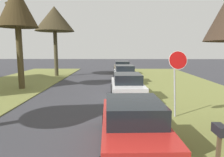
% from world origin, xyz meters
% --- Properties ---
extents(stop_sign_far, '(0.81, 0.60, 2.93)m').
position_xyz_m(stop_sign_far, '(4.32, 8.17, 2.17)').
color(stop_sign_far, '#9EA0A5').
rests_on(stop_sign_far, grass_verge_right).
extents(street_tree_left_mid_b, '(2.92, 2.92, 7.57)m').
position_xyz_m(street_tree_left_mid_b, '(-5.52, 14.58, 5.99)').
color(street_tree_left_mid_b, '#483D24').
rests_on(street_tree_left_mid_b, grass_verge_left).
extents(street_tree_left_far, '(4.22, 4.22, 7.54)m').
position_xyz_m(street_tree_left_far, '(-4.91, 21.90, 6.20)').
color(street_tree_left_far, '#48422C').
rests_on(street_tree_left_far, grass_verge_left).
extents(parked_sedan_red, '(2.08, 4.46, 1.57)m').
position_xyz_m(parked_sedan_red, '(2.16, 5.28, 0.72)').
color(parked_sedan_red, red).
rests_on(parked_sedan_red, ground).
extents(parked_sedan_white, '(2.08, 4.46, 1.57)m').
position_xyz_m(parked_sedan_white, '(2.37, 11.70, 0.72)').
color(parked_sedan_white, white).
rests_on(parked_sedan_white, ground).
extents(parked_sedan_silver, '(2.08, 4.46, 1.57)m').
position_xyz_m(parked_sedan_silver, '(2.50, 17.97, 0.72)').
color(parked_sedan_silver, '#BCBCC1').
rests_on(parked_sedan_silver, ground).
extents(parked_sedan_tan, '(2.08, 4.46, 1.57)m').
position_xyz_m(parked_sedan_tan, '(2.49, 24.06, 0.72)').
color(parked_sedan_tan, tan).
rests_on(parked_sedan_tan, ground).
extents(curbside_mailbox, '(0.22, 0.44, 1.27)m').
position_xyz_m(curbside_mailbox, '(4.05, 3.84, 1.06)').
color(curbside_mailbox, brown).
rests_on(curbside_mailbox, grass_verge_right).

